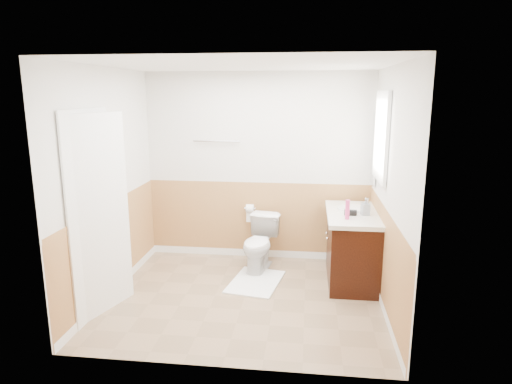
# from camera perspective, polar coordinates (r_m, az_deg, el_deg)

# --- Properties ---
(floor) EXTENTS (3.00, 3.00, 0.00)m
(floor) POSITION_cam_1_polar(r_m,az_deg,el_deg) (5.09, -1.49, -13.33)
(floor) COLOR #8C7051
(floor) RESTS_ON ground
(ceiling) EXTENTS (3.00, 3.00, 0.00)m
(ceiling) POSITION_cam_1_polar(r_m,az_deg,el_deg) (4.58, -1.68, 16.03)
(ceiling) COLOR white
(ceiling) RESTS_ON floor
(wall_back) EXTENTS (3.00, 0.00, 3.00)m
(wall_back) POSITION_cam_1_polar(r_m,az_deg,el_deg) (5.95, 0.25, 3.16)
(wall_back) COLOR silver
(wall_back) RESTS_ON floor
(wall_front) EXTENTS (3.00, 0.00, 3.00)m
(wall_front) POSITION_cam_1_polar(r_m,az_deg,el_deg) (3.44, -4.75, -3.94)
(wall_front) COLOR silver
(wall_front) RESTS_ON floor
(wall_left) EXTENTS (0.00, 3.00, 3.00)m
(wall_left) POSITION_cam_1_polar(r_m,az_deg,el_deg) (5.12, -18.45, 0.95)
(wall_left) COLOR silver
(wall_left) RESTS_ON floor
(wall_right) EXTENTS (0.00, 3.00, 3.00)m
(wall_right) POSITION_cam_1_polar(r_m,az_deg,el_deg) (4.70, 16.81, 0.08)
(wall_right) COLOR silver
(wall_right) RESTS_ON floor
(wainscot_back) EXTENTS (3.00, 0.00, 3.00)m
(wainscot_back) POSITION_cam_1_polar(r_m,az_deg,el_deg) (6.10, 0.23, -3.82)
(wainscot_back) COLOR tan
(wainscot_back) RESTS_ON floor
(wainscot_front) EXTENTS (3.00, 0.00, 3.00)m
(wainscot_front) POSITION_cam_1_polar(r_m,az_deg,el_deg) (3.73, -4.49, -14.99)
(wainscot_front) COLOR tan
(wainscot_front) RESTS_ON floor
(wainscot_left) EXTENTS (0.00, 2.60, 2.60)m
(wainscot_left) POSITION_cam_1_polar(r_m,az_deg,el_deg) (5.31, -17.76, -7.01)
(wainscot_left) COLOR tan
(wainscot_left) RESTS_ON floor
(wainscot_right) EXTENTS (0.00, 2.60, 2.60)m
(wainscot_right) POSITION_cam_1_polar(r_m,az_deg,el_deg) (4.91, 16.11, -8.48)
(wainscot_right) COLOR tan
(wainscot_right) RESTS_ON floor
(toilet) EXTENTS (0.50, 0.73, 0.69)m
(toilet) POSITION_cam_1_polar(r_m,az_deg,el_deg) (5.71, 0.46, -6.64)
(toilet) COLOR white
(toilet) RESTS_ON floor
(bath_mat) EXTENTS (0.68, 0.88, 0.02)m
(bath_mat) POSITION_cam_1_polar(r_m,az_deg,el_deg) (5.44, -0.06, -11.44)
(bath_mat) COLOR white
(bath_mat) RESTS_ON floor
(vanity_cabinet) EXTENTS (0.55, 1.10, 0.80)m
(vanity_cabinet) POSITION_cam_1_polar(r_m,az_deg,el_deg) (5.49, 12.18, -7.10)
(vanity_cabinet) COLOR black
(vanity_cabinet) RESTS_ON floor
(vanity_knob_left) EXTENTS (0.03, 0.03, 0.03)m
(vanity_knob_left) POSITION_cam_1_polar(r_m,az_deg,el_deg) (5.33, 9.12, -5.89)
(vanity_knob_left) COLOR silver
(vanity_knob_left) RESTS_ON vanity_cabinet
(vanity_knob_right) EXTENTS (0.03, 0.03, 0.03)m
(vanity_knob_right) POSITION_cam_1_polar(r_m,az_deg,el_deg) (5.52, 9.04, -5.23)
(vanity_knob_right) COLOR silver
(vanity_knob_right) RESTS_ON vanity_cabinet
(countertop) EXTENTS (0.60, 1.15, 0.05)m
(countertop) POSITION_cam_1_polar(r_m,az_deg,el_deg) (5.37, 12.28, -2.82)
(countertop) COLOR beige
(countertop) RESTS_ON vanity_cabinet
(sink_basin) EXTENTS (0.36, 0.36, 0.02)m
(sink_basin) POSITION_cam_1_polar(r_m,az_deg,el_deg) (5.50, 12.26, -2.06)
(sink_basin) COLOR silver
(sink_basin) RESTS_ON countertop
(faucet) EXTENTS (0.02, 0.02, 0.14)m
(faucet) POSITION_cam_1_polar(r_m,az_deg,el_deg) (5.51, 14.15, -1.50)
(faucet) COLOR silver
(faucet) RESTS_ON countertop
(lotion_bottle) EXTENTS (0.05, 0.05, 0.22)m
(lotion_bottle) POSITION_cam_1_polar(r_m,az_deg,el_deg) (5.04, 11.64, -2.22)
(lotion_bottle) COLOR #D93880
(lotion_bottle) RESTS_ON countertop
(soap_dispenser) EXTENTS (0.11, 0.11, 0.20)m
(soap_dispenser) POSITION_cam_1_polar(r_m,az_deg,el_deg) (5.26, 13.85, -1.82)
(soap_dispenser) COLOR gray
(soap_dispenser) RESTS_ON countertop
(hair_dryer_body) EXTENTS (0.14, 0.07, 0.07)m
(hair_dryer_body) POSITION_cam_1_polar(r_m,az_deg,el_deg) (5.21, 12.01, -2.59)
(hair_dryer_body) COLOR black
(hair_dryer_body) RESTS_ON countertop
(hair_dryer_handle) EXTENTS (0.03, 0.03, 0.07)m
(hair_dryer_handle) POSITION_cam_1_polar(r_m,az_deg,el_deg) (5.29, 11.60, -2.67)
(hair_dryer_handle) COLOR black
(hair_dryer_handle) RESTS_ON countertop
(mirror_panel) EXTENTS (0.02, 0.35, 0.90)m
(mirror_panel) POSITION_cam_1_polar(r_m,az_deg,el_deg) (5.72, 14.92, 5.40)
(mirror_panel) COLOR silver
(mirror_panel) RESTS_ON wall_right
(window_frame) EXTENTS (0.04, 0.80, 1.00)m
(window_frame) POSITION_cam_1_polar(r_m,az_deg,el_deg) (5.20, 15.74, 6.88)
(window_frame) COLOR white
(window_frame) RESTS_ON wall_right
(window_glass) EXTENTS (0.01, 0.70, 0.90)m
(window_glass) POSITION_cam_1_polar(r_m,az_deg,el_deg) (5.20, 15.92, 6.88)
(window_glass) COLOR white
(window_glass) RESTS_ON wall_right
(door) EXTENTS (0.29, 0.78, 2.04)m
(door) POSITION_cam_1_polar(r_m,az_deg,el_deg) (4.73, -19.44, -2.90)
(door) COLOR white
(door) RESTS_ON wall_left
(door_frame) EXTENTS (0.02, 0.92, 2.10)m
(door_frame) POSITION_cam_1_polar(r_m,az_deg,el_deg) (4.76, -20.28, -2.74)
(door_frame) COLOR white
(door_frame) RESTS_ON wall_left
(door_knob) EXTENTS (0.06, 0.06, 0.06)m
(door_knob) POSITION_cam_1_polar(r_m,az_deg,el_deg) (5.01, -17.13, -2.72)
(door_knob) COLOR silver
(door_knob) RESTS_ON door
(towel_bar) EXTENTS (0.62, 0.02, 0.02)m
(towel_bar) POSITION_cam_1_polar(r_m,az_deg,el_deg) (5.94, -5.12, 6.50)
(towel_bar) COLOR silver
(towel_bar) RESTS_ON wall_back
(tp_holder_bar) EXTENTS (0.14, 0.02, 0.02)m
(tp_holder_bar) POSITION_cam_1_polar(r_m,az_deg,el_deg) (6.00, -0.78, -2.12)
(tp_holder_bar) COLOR silver
(tp_holder_bar) RESTS_ON wall_back
(tp_roll) EXTENTS (0.10, 0.11, 0.11)m
(tp_roll) POSITION_cam_1_polar(r_m,az_deg,el_deg) (6.00, -0.78, -2.12)
(tp_roll) COLOR white
(tp_roll) RESTS_ON tp_holder_bar
(tp_sheet) EXTENTS (0.10, 0.01, 0.16)m
(tp_sheet) POSITION_cam_1_polar(r_m,az_deg,el_deg) (6.03, -0.78, -3.13)
(tp_sheet) COLOR white
(tp_sheet) RESTS_ON tp_roll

